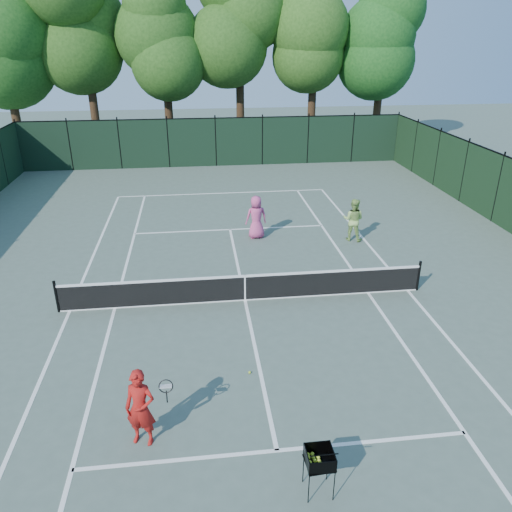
{
  "coord_description": "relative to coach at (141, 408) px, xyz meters",
  "views": [
    {
      "loc": [
        -1.39,
        -14.05,
        7.9
      ],
      "look_at": [
        0.48,
        1.0,
        1.1
      ],
      "focal_mm": 35.0,
      "sensor_mm": 36.0,
      "label": 1
    }
  ],
  "objects": [
    {
      "name": "tree_1",
      "position": [
        -5.26,
        27.79,
        7.81
      ],
      "size": [
        6.8,
        6.8,
        13.98
      ],
      "color": "black",
      "rests_on": "ground"
    },
    {
      "name": "tree_5",
      "position": [
        14.74,
        27.89,
        6.82
      ],
      "size": [
        5.8,
        5.8,
        12.23
      ],
      "color": "black",
      "rests_on": "ground"
    },
    {
      "name": "service_line_near",
      "position": [
        2.74,
        -0.61,
        -0.88
      ],
      "size": [
        8.23,
        0.1,
        0.01
      ],
      "primitive_type": "cube",
      "color": "white",
      "rests_on": "ground"
    },
    {
      "name": "tree_2",
      "position": [
        -0.26,
        27.59,
        6.84
      ],
      "size": [
        6.0,
        6.0,
        12.4
      ],
      "color": "black",
      "rests_on": "ground"
    },
    {
      "name": "loose_ball_midcourt",
      "position": [
        2.47,
        2.0,
        -0.85
      ],
      "size": [
        0.07,
        0.07,
        0.07
      ],
      "primitive_type": "sphere",
      "color": "#ADCB29",
      "rests_on": "ground"
    },
    {
      "name": "tree_4",
      "position": [
        9.74,
        27.39,
        7.26
      ],
      "size": [
        6.2,
        6.2,
        12.97
      ],
      "color": "black",
      "rests_on": "ground"
    },
    {
      "name": "ground",
      "position": [
        2.74,
        5.79,
        -0.89
      ],
      "size": [
        90.0,
        90.0,
        0.0
      ],
      "primitive_type": "plane",
      "color": "#4C5C50",
      "rests_on": "ground"
    },
    {
      "name": "player_pink",
      "position": [
        3.77,
        11.12,
        0.02
      ],
      "size": [
        0.95,
        0.68,
        1.81
      ],
      "rotation": [
        0.0,
        0.0,
        3.27
      ],
      "color": "#C84680",
      "rests_on": "ground"
    },
    {
      "name": "sideline_doubles_right",
      "position": [
        8.23,
        5.79,
        -0.88
      ],
      "size": [
        0.1,
        23.77,
        0.01
      ],
      "primitive_type": "cube",
      "color": "white",
      "rests_on": "ground"
    },
    {
      "name": "sideline_singles_left",
      "position": [
        -1.37,
        5.79,
        -0.88
      ],
      "size": [
        0.1,
        23.77,
        0.01
      ],
      "primitive_type": "cube",
      "color": "white",
      "rests_on": "ground"
    },
    {
      "name": "baseline_far",
      "position": [
        2.74,
        17.67,
        -0.88
      ],
      "size": [
        10.97,
        0.1,
        0.01
      ],
      "primitive_type": "cube",
      "color": "white",
      "rests_on": "ground"
    },
    {
      "name": "center_service_line",
      "position": [
        2.74,
        5.79,
        -0.88
      ],
      "size": [
        0.1,
        12.8,
        0.01
      ],
      "primitive_type": "cube",
      "color": "white",
      "rests_on": "ground"
    },
    {
      "name": "tennis_net",
      "position": [
        2.74,
        5.79,
        -0.41
      ],
      "size": [
        11.69,
        0.09,
        1.06
      ],
      "color": "black",
      "rests_on": "ground"
    },
    {
      "name": "coach",
      "position": [
        0.0,
        0.0,
        0.0
      ],
      "size": [
        1.05,
        0.59,
        1.77
      ],
      "rotation": [
        0.0,
        0.0,
        -0.29
      ],
      "color": "#AE1713",
      "rests_on": "ground"
    },
    {
      "name": "tree_3",
      "position": [
        4.74,
        28.09,
        8.12
      ],
      "size": [
        7.0,
        7.0,
        14.45
      ],
      "color": "black",
      "rests_on": "ground"
    },
    {
      "name": "sideline_doubles_left",
      "position": [
        -2.74,
        5.79,
        -0.88
      ],
      "size": [
        0.1,
        23.77,
        0.01
      ],
      "primitive_type": "cube",
      "color": "white",
      "rests_on": "ground"
    },
    {
      "name": "player_green",
      "position": [
        7.7,
        10.39,
        0.0
      ],
      "size": [
        1.08,
        1.0,
        1.78
      ],
      "rotation": [
        0.0,
        0.0,
        2.64
      ],
      "color": "#96C060",
      "rests_on": "ground"
    },
    {
      "name": "sideline_singles_right",
      "position": [
        6.86,
        5.79,
        -0.88
      ],
      "size": [
        0.1,
        23.77,
        0.01
      ],
      "primitive_type": "cube",
      "color": "white",
      "rests_on": "ground"
    },
    {
      "name": "fence_far",
      "position": [
        2.74,
        23.79,
        0.61
      ],
      "size": [
        24.0,
        0.05,
        3.0
      ],
      "primitive_type": "cube",
      "color": "black",
      "rests_on": "ground"
    },
    {
      "name": "service_line_far",
      "position": [
        2.74,
        12.19,
        -0.88
      ],
      "size": [
        8.23,
        0.1,
        0.01
      ],
      "primitive_type": "cube",
      "color": "white",
      "rests_on": "ground"
    },
    {
      "name": "ball_hopper",
      "position": [
        3.34,
        -1.68,
        -0.06
      ],
      "size": [
        0.55,
        0.55,
        0.98
      ],
      "rotation": [
        0.0,
        0.0,
        0.07
      ],
      "color": "black",
      "rests_on": "ground"
    }
  ]
}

